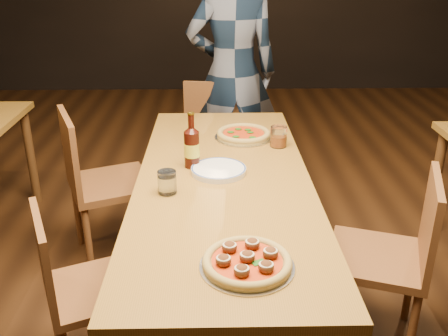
{
  "coord_description": "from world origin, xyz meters",
  "views": [
    {
      "loc": [
        -0.04,
        -2.09,
        1.71
      ],
      "look_at": [
        0.0,
        -0.05,
        0.82
      ],
      "focal_mm": 40.0,
      "sensor_mm": 36.0,
      "label": 1
    }
  ],
  "objects_px": {
    "amber_glass": "(279,137)",
    "table_main": "(224,191)",
    "beer_bottle": "(192,148)",
    "pizza_margherita": "(244,134)",
    "chair_main_e": "(377,256)",
    "chair_end": "(209,146)",
    "diner": "(233,74)",
    "pizza_meatball": "(247,261)",
    "chair_main_nw": "(95,288)",
    "chair_main_sw": "(111,182)",
    "water_glass": "(167,182)",
    "plate_stack": "(219,170)"
  },
  "relations": [
    {
      "from": "table_main",
      "to": "pizza_margherita",
      "type": "relative_size",
      "value": 6.22
    },
    {
      "from": "pizza_meatball",
      "to": "pizza_margherita",
      "type": "bearing_deg",
      "value": 87.28
    },
    {
      "from": "chair_main_sw",
      "to": "water_glass",
      "type": "bearing_deg",
      "value": -173.05
    },
    {
      "from": "chair_main_sw",
      "to": "chair_end",
      "type": "bearing_deg",
      "value": -64.06
    },
    {
      "from": "chair_main_e",
      "to": "amber_glass",
      "type": "relative_size",
      "value": 8.15
    },
    {
      "from": "pizza_meatball",
      "to": "beer_bottle",
      "type": "xyz_separation_m",
      "value": [
        -0.21,
        0.84,
        0.07
      ]
    },
    {
      "from": "chair_main_e",
      "to": "pizza_meatball",
      "type": "relative_size",
      "value": 2.82
    },
    {
      "from": "diner",
      "to": "chair_main_nw",
      "type": "bearing_deg",
      "value": 64.65
    },
    {
      "from": "chair_main_sw",
      "to": "pizza_meatball",
      "type": "bearing_deg",
      "value": -173.44
    },
    {
      "from": "pizza_meatball",
      "to": "plate_stack",
      "type": "xyz_separation_m",
      "value": [
        -0.09,
        0.77,
        -0.01
      ]
    },
    {
      "from": "water_glass",
      "to": "chair_main_nw",
      "type": "bearing_deg",
      "value": -145.04
    },
    {
      "from": "pizza_meatball",
      "to": "water_glass",
      "type": "height_order",
      "value": "water_glass"
    },
    {
      "from": "beer_bottle",
      "to": "water_glass",
      "type": "height_order",
      "value": "beer_bottle"
    },
    {
      "from": "table_main",
      "to": "beer_bottle",
      "type": "distance_m",
      "value": 0.26
    },
    {
      "from": "table_main",
      "to": "plate_stack",
      "type": "bearing_deg",
      "value": 112.31
    },
    {
      "from": "diner",
      "to": "chair_end",
      "type": "bearing_deg",
      "value": 50.84
    },
    {
      "from": "table_main",
      "to": "chair_main_sw",
      "type": "distance_m",
      "value": 0.86
    },
    {
      "from": "chair_end",
      "to": "water_glass",
      "type": "distance_m",
      "value": 1.39
    },
    {
      "from": "pizza_meatball",
      "to": "pizza_margherita",
      "type": "distance_m",
      "value": 1.25
    },
    {
      "from": "chair_main_e",
      "to": "pizza_margherita",
      "type": "bearing_deg",
      "value": -123.65
    },
    {
      "from": "table_main",
      "to": "pizza_margherita",
      "type": "bearing_deg",
      "value": 77.13
    },
    {
      "from": "chair_main_e",
      "to": "diner",
      "type": "xyz_separation_m",
      "value": [
        -0.6,
        1.65,
        0.46
      ]
    },
    {
      "from": "pizza_margherita",
      "to": "chair_end",
      "type": "bearing_deg",
      "value": 107.05
    },
    {
      "from": "chair_end",
      "to": "chair_main_sw",
      "type": "bearing_deg",
      "value": -122.96
    },
    {
      "from": "pizza_margherita",
      "to": "pizza_meatball",
      "type": "bearing_deg",
      "value": -92.72
    },
    {
      "from": "amber_glass",
      "to": "diner",
      "type": "bearing_deg",
      "value": 101.19
    },
    {
      "from": "chair_main_nw",
      "to": "beer_bottle",
      "type": "xyz_separation_m",
      "value": [
        0.4,
        0.5,
        0.43
      ]
    },
    {
      "from": "chair_main_e",
      "to": "plate_stack",
      "type": "relative_size",
      "value": 3.44
    },
    {
      "from": "table_main",
      "to": "plate_stack",
      "type": "relative_size",
      "value": 7.68
    },
    {
      "from": "pizza_margherita",
      "to": "beer_bottle",
      "type": "bearing_deg",
      "value": -124.06
    },
    {
      "from": "pizza_meatball",
      "to": "diner",
      "type": "distance_m",
      "value": 2.16
    },
    {
      "from": "amber_glass",
      "to": "table_main",
      "type": "bearing_deg",
      "value": -127.14
    },
    {
      "from": "chair_end",
      "to": "pizza_meatball",
      "type": "height_order",
      "value": "chair_end"
    },
    {
      "from": "table_main",
      "to": "chair_end",
      "type": "distance_m",
      "value": 1.21
    },
    {
      "from": "pizza_meatball",
      "to": "plate_stack",
      "type": "bearing_deg",
      "value": 96.36
    },
    {
      "from": "pizza_margherita",
      "to": "chair_main_e",
      "type": "bearing_deg",
      "value": -52.65
    },
    {
      "from": "chair_end",
      "to": "pizza_meatball",
      "type": "xyz_separation_m",
      "value": [
        0.14,
        -1.9,
        0.32
      ]
    },
    {
      "from": "chair_main_sw",
      "to": "table_main",
      "type": "bearing_deg",
      "value": -152.83
    },
    {
      "from": "diner",
      "to": "chair_main_e",
      "type": "bearing_deg",
      "value": 103.95
    },
    {
      "from": "water_glass",
      "to": "diner",
      "type": "relative_size",
      "value": 0.06
    },
    {
      "from": "chair_main_e",
      "to": "chair_end",
      "type": "xyz_separation_m",
      "value": [
        -0.77,
        1.39,
        0.0
      ]
    },
    {
      "from": "chair_main_nw",
      "to": "plate_stack",
      "type": "xyz_separation_m",
      "value": [
        0.53,
        0.42,
        0.35
      ]
    },
    {
      "from": "beer_bottle",
      "to": "table_main",
      "type": "bearing_deg",
      "value": -40.95
    },
    {
      "from": "table_main",
      "to": "chair_main_sw",
      "type": "relative_size",
      "value": 2.1
    },
    {
      "from": "chair_main_nw",
      "to": "diner",
      "type": "bearing_deg",
      "value": -42.97
    },
    {
      "from": "plate_stack",
      "to": "diner",
      "type": "xyz_separation_m",
      "value": [
        0.12,
        1.39,
        0.14
      ]
    },
    {
      "from": "chair_main_e",
      "to": "plate_stack",
      "type": "bearing_deg",
      "value": -91.44
    },
    {
      "from": "chair_end",
      "to": "plate_stack",
      "type": "height_order",
      "value": "chair_end"
    },
    {
      "from": "table_main",
      "to": "chair_main_nw",
      "type": "height_order",
      "value": "chair_main_nw"
    },
    {
      "from": "chair_main_sw",
      "to": "amber_glass",
      "type": "relative_size",
      "value": 8.69
    }
  ]
}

